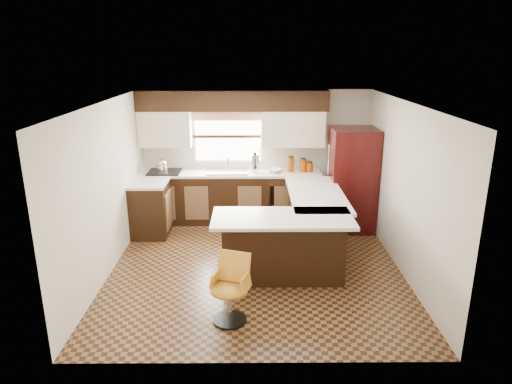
{
  "coord_description": "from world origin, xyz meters",
  "views": [
    {
      "loc": [
        -0.04,
        -6.15,
        3.08
      ],
      "look_at": [
        0.01,
        0.45,
        1.01
      ],
      "focal_mm": 32.0,
      "sensor_mm": 36.0,
      "label": 1
    }
  ],
  "objects_px": {
    "peninsula_long": "(312,222)",
    "bar_chair": "(229,290)",
    "refrigerator": "(352,180)",
    "peninsula_return": "(283,248)"
  },
  "relations": [
    {
      "from": "peninsula_long",
      "to": "refrigerator",
      "type": "relative_size",
      "value": 1.08
    },
    {
      "from": "peninsula_return",
      "to": "bar_chair",
      "type": "distance_m",
      "value": 1.29
    },
    {
      "from": "peninsula_long",
      "to": "refrigerator",
      "type": "bearing_deg",
      "value": 48.21
    },
    {
      "from": "peninsula_return",
      "to": "bar_chair",
      "type": "xyz_separation_m",
      "value": [
        -0.69,
        -1.09,
        -0.04
      ]
    },
    {
      "from": "refrigerator",
      "to": "bar_chair",
      "type": "height_order",
      "value": "refrigerator"
    },
    {
      "from": "refrigerator",
      "to": "bar_chair",
      "type": "relative_size",
      "value": 2.21
    },
    {
      "from": "peninsula_long",
      "to": "bar_chair",
      "type": "height_order",
      "value": "peninsula_long"
    },
    {
      "from": "refrigerator",
      "to": "bar_chair",
      "type": "bearing_deg",
      "value": -124.3
    },
    {
      "from": "refrigerator",
      "to": "bar_chair",
      "type": "xyz_separation_m",
      "value": [
        -2.01,
        -2.95,
        -0.49
      ]
    },
    {
      "from": "peninsula_return",
      "to": "refrigerator",
      "type": "height_order",
      "value": "refrigerator"
    }
  ]
}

